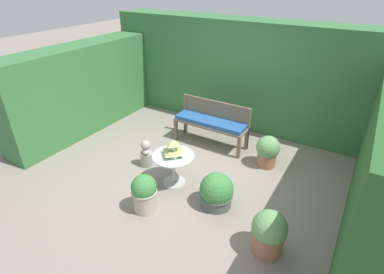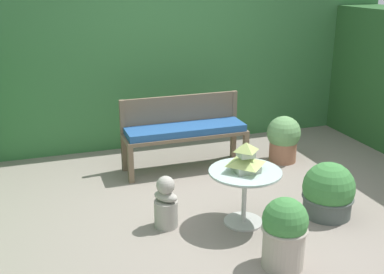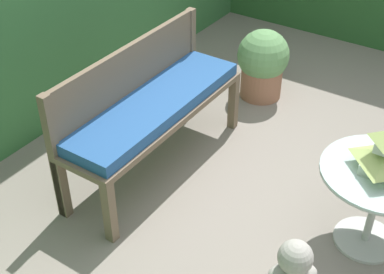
# 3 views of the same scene
# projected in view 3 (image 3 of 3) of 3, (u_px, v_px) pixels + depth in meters

# --- Properties ---
(ground) EXTENTS (30.00, 30.00, 0.00)m
(ground) POSITION_uv_depth(u_px,v_px,m) (289.00, 206.00, 3.43)
(ground) COLOR gray
(garden_bench) EXTENTS (1.48, 0.44, 0.55)m
(garden_bench) POSITION_uv_depth(u_px,v_px,m) (156.00, 110.00, 3.49)
(garden_bench) COLOR brown
(garden_bench) RESTS_ON ground
(bench_backrest) EXTENTS (1.48, 0.06, 0.87)m
(bench_backrest) POSITION_uv_depth(u_px,v_px,m) (130.00, 78.00, 3.48)
(bench_backrest) COLOR brown
(bench_backrest) RESTS_ON ground
(patio_table) EXTENTS (0.68, 0.68, 0.54)m
(patio_table) POSITION_uv_depth(u_px,v_px,m) (379.00, 187.00, 2.93)
(patio_table) COLOR #B7B7B2
(patio_table) RESTS_ON ground
(potted_plant_table_far) EXTENTS (0.42, 0.42, 0.59)m
(potted_plant_table_far) POSITION_uv_depth(u_px,v_px,m) (263.00, 63.00, 4.35)
(potted_plant_table_far) COLOR #9E664C
(potted_plant_table_far) RESTS_ON ground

